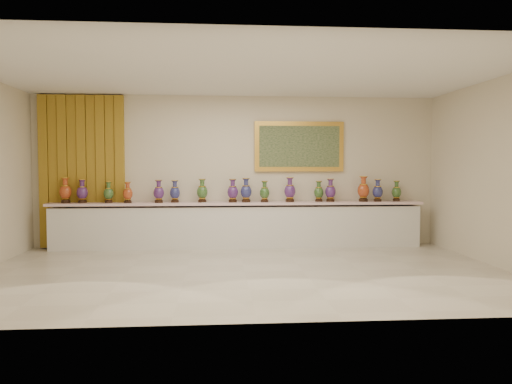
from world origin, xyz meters
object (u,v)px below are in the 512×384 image
vase_1 (82,192)px  vase_2 (109,193)px  counter (238,225)px  vase_0 (65,192)px

vase_1 → vase_2: size_ratio=1.10×
counter → vase_0: bearing=179.9°
vase_1 → vase_2: vase_1 is taller
vase_0 → vase_1: bearing=1.0°
counter → vase_0: 3.38m
vase_1 → vase_2: bearing=-4.8°
vase_2 → vase_0: bearing=177.4°
vase_0 → vase_2: bearing=-2.6°
counter → vase_0: (-3.31, 0.00, 0.68)m
vase_0 → vase_2: vase_0 is taller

